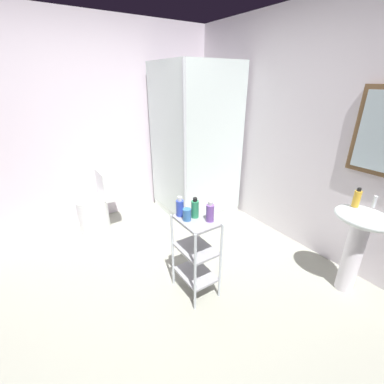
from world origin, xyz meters
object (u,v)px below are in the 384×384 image
Objects in this scene: hand_soap_bottle at (357,198)px; body_wash_bottle_green at (195,209)px; storage_cart at (196,250)px; pedestal_sink at (358,235)px; rinse_cup at (187,215)px; shampoo_bottle_blue at (180,207)px; shower_stall at (193,182)px; toilet at (97,206)px; conditioner_bottle_purple at (210,212)px.

hand_soap_bottle reaches higher than body_wash_bottle_green.
storage_cart is 0.38m from body_wash_bottle_green.
pedestal_sink is 1.47m from rinse_cup.
body_wash_bottle_green is at bearing -121.01° from hand_soap_bottle.
rinse_cup is (0.01, -0.08, -0.03)m from body_wash_bottle_green.
pedestal_sink is 4.83× the size of hand_soap_bottle.
shampoo_bottle_blue is (-0.88, -1.24, 0.24)m from pedestal_sink.
body_wash_bottle_green reaches higher than pedestal_sink.
shower_stall is at bearing 147.05° from storage_cart.
rinse_cup is (0.10, 0.01, -0.02)m from shampoo_bottle_blue.
shampoo_bottle_blue is at bearing -125.35° from pedestal_sink.
pedestal_sink is 1.07× the size of toilet.
shower_stall is 11.42× the size of body_wash_bottle_green.
hand_soap_bottle is (-0.09, 0.01, 0.31)m from pedestal_sink.
toilet is 4.34× the size of body_wash_bottle_green.
hand_soap_bottle reaches higher than rinse_cup.
shower_stall is 2.47× the size of pedestal_sink.
shower_stall is at bearing -170.41° from hand_soap_bottle.
rinse_cup is at bearing -117.82° from storage_cart.
toilet is (-2.34, -1.59, -0.26)m from pedestal_sink.
toilet reaches higher than storage_cart.
shower_stall reaches higher than conditioner_bottle_purple.
storage_cart is at bearing 15.00° from toilet.
shampoo_bottle_blue is at bearing 13.60° from toilet.
toilet is at bearing -165.00° from storage_cart.
pedestal_sink is 0.32m from hand_soap_bottle.
body_wash_bottle_green and conditioner_bottle_purple have the same top height.
toilet is 1.03× the size of storage_cart.
storage_cart is 0.36m from rinse_cup.
conditioner_bottle_purple is (1.68, 0.51, 0.50)m from toilet.
shower_stall reaches higher than hand_soap_bottle.
shower_stall reaches higher than storage_cart.
shampoo_bottle_blue reaches higher than toilet.
body_wash_bottle_green reaches higher than toilet.
shower_stall reaches higher than rinse_cup.
pedestal_sink is at bearing 34.17° from toilet.
body_wash_bottle_green is (1.56, 0.44, 0.50)m from toilet.
body_wash_bottle_green reaches higher than storage_cart.
hand_soap_bottle is at bearing 35.36° from toilet.
conditioner_bottle_purple reaches higher than pedestal_sink.
shampoo_bottle_blue is at bearing -143.97° from conditioner_bottle_purple.
shower_stall reaches higher than toilet.
storage_cart is at bearing -134.61° from conditioner_bottle_purple.
hand_soap_bottle is 1.23m from conditioner_bottle_purple.
conditioner_bottle_purple is (0.08, 0.08, 0.38)m from storage_cart.
shampoo_bottle_blue is (-0.21, -0.15, -0.00)m from conditioner_bottle_purple.
shower_stall is at bearing 151.06° from conditioner_bottle_purple.
storage_cart is at bearing -21.14° from body_wash_bottle_green.
conditioner_bottle_purple reaches higher than rinse_cup.
hand_soap_bottle is 1.67× the size of rinse_cup.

